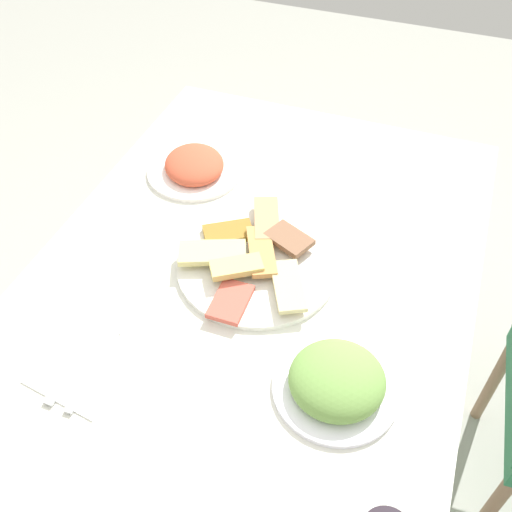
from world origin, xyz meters
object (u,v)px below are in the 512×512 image
(paper_napkin, at_px, (86,366))
(fork, at_px, (76,362))
(dining_table, at_px, (255,291))
(salad_plate_rice, at_px, (337,381))
(pide_platter, at_px, (255,261))
(salad_plate_greens, at_px, (194,166))
(spoon, at_px, (94,368))

(paper_napkin, xyz_separation_m, fork, (0.00, -0.02, 0.00))
(dining_table, bearing_deg, salad_plate_rice, 45.83)
(pide_platter, bearing_deg, salad_plate_rice, 45.77)
(salad_plate_greens, relative_size, fork, 1.29)
(pide_platter, xyz_separation_m, salad_plate_rice, (0.22, 0.23, 0.01))
(pide_platter, distance_m, spoon, 0.38)
(dining_table, height_order, pide_platter, pide_platter)
(salad_plate_greens, relative_size, spoon, 1.27)
(dining_table, height_order, salad_plate_greens, salad_plate_greens)
(salad_plate_greens, bearing_deg, paper_napkin, 5.03)
(pide_platter, distance_m, fork, 0.39)
(paper_napkin, xyz_separation_m, spoon, (0.00, 0.02, 0.00))
(salad_plate_greens, relative_size, paper_napkin, 1.47)
(fork, bearing_deg, spoon, 90.23)
(salad_plate_rice, bearing_deg, paper_napkin, -75.56)
(salad_plate_greens, height_order, spoon, salad_plate_greens)
(fork, bearing_deg, pide_platter, 147.73)
(salad_plate_greens, height_order, paper_napkin, salad_plate_greens)
(dining_table, height_order, paper_napkin, paper_napkin)
(spoon, bearing_deg, salad_plate_rice, 102.41)
(pide_platter, height_order, salad_plate_greens, salad_plate_greens)
(salad_plate_greens, bearing_deg, pide_platter, 45.49)
(salad_plate_rice, relative_size, fork, 1.27)
(salad_plate_rice, bearing_deg, fork, -76.12)
(pide_platter, relative_size, fork, 1.96)
(dining_table, xyz_separation_m, spoon, (0.33, -0.18, 0.09))
(dining_table, bearing_deg, paper_napkin, -30.45)
(salad_plate_rice, xyz_separation_m, paper_napkin, (0.11, -0.42, -0.02))
(paper_napkin, distance_m, spoon, 0.02)
(salad_plate_greens, xyz_separation_m, paper_napkin, (0.57, 0.05, -0.02))
(pide_platter, height_order, paper_napkin, pide_platter)
(dining_table, distance_m, salad_plate_greens, 0.36)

